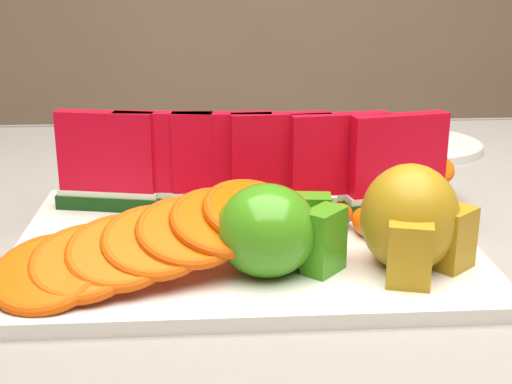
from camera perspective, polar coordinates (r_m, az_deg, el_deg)
table at (r=0.70m, az=4.48°, el=-12.25°), size 1.40×0.90×0.75m
tablecloth at (r=0.67m, az=4.61°, el=-7.62°), size 1.53×1.03×0.20m
platter at (r=0.64m, az=-0.91°, el=-4.12°), size 0.40×0.30×0.01m
apple_cluster at (r=0.56m, az=1.56°, el=-3.13°), size 0.12×0.11×0.07m
pear_cluster at (r=0.58m, az=12.39°, el=-2.31°), size 0.10×0.10×0.09m
side_plate at (r=1.00m, az=12.55°, el=3.69°), size 0.23×0.23×0.01m
fork at (r=0.83m, az=-8.32°, el=0.67°), size 0.05×0.19×0.00m
watermelon_row at (r=0.69m, az=-0.37°, el=2.15°), size 0.39×0.07×0.10m
orange_fan_front at (r=0.56m, az=-8.06°, el=-3.92°), size 0.26×0.15×0.06m
orange_fan_back at (r=0.75m, az=1.76°, el=1.53°), size 0.39×0.12×0.05m
tangerine_segments at (r=0.65m, az=1.54°, el=-2.13°), size 0.23×0.07×0.02m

